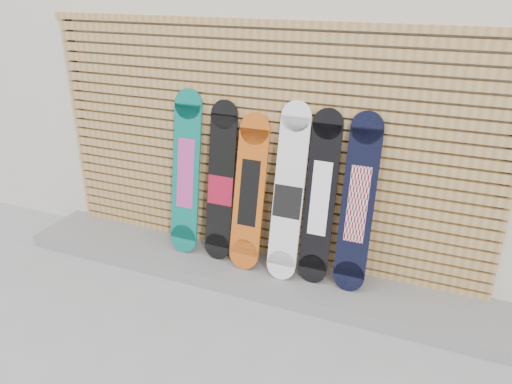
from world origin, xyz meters
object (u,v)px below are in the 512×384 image
(snowboard_0, at_px, (186,173))
(snowboard_1, at_px, (221,183))
(snowboard_3, at_px, (288,194))
(snowboard_5, at_px, (358,204))
(snowboard_4, at_px, (320,199))
(snowboard_2, at_px, (249,193))

(snowboard_0, distance_m, snowboard_1, 0.37)
(snowboard_3, relative_size, snowboard_5, 1.02)
(snowboard_3, height_order, snowboard_4, snowboard_3)
(snowboard_5, bearing_deg, snowboard_4, 179.76)
(snowboard_0, height_order, snowboard_4, snowboard_0)
(snowboard_1, bearing_deg, snowboard_0, -179.31)
(snowboard_0, xyz_separation_m, snowboard_1, (0.36, 0.00, -0.05))
(snowboard_2, bearing_deg, snowboard_0, 177.72)
(snowboard_3, relative_size, snowboard_4, 1.03)
(snowboard_0, bearing_deg, snowboard_4, -0.36)
(snowboard_2, bearing_deg, snowboard_1, 174.12)
(snowboard_2, relative_size, snowboard_3, 0.91)
(snowboard_2, height_order, snowboard_5, snowboard_5)
(snowboard_1, xyz_separation_m, snowboard_5, (1.27, -0.01, 0.02))
(snowboard_3, bearing_deg, snowboard_1, 176.13)
(snowboard_4, bearing_deg, snowboard_1, 179.24)
(snowboard_1, distance_m, snowboard_2, 0.30)
(snowboard_0, distance_m, snowboard_3, 1.04)
(snowboard_1, height_order, snowboard_2, snowboard_1)
(snowboard_1, height_order, snowboard_4, snowboard_4)
(snowboard_3, bearing_deg, snowboard_2, 177.75)
(snowboard_0, bearing_deg, snowboard_1, 0.69)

